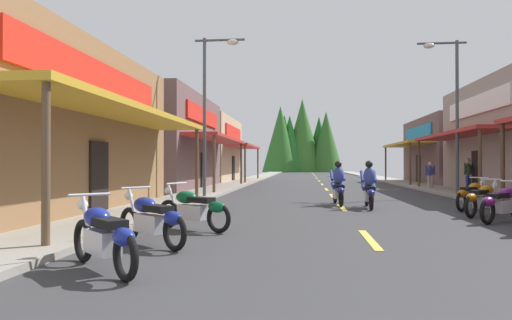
{
  "coord_description": "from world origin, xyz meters",
  "views": [
    {
      "loc": [
        -1.25,
        -0.36,
        1.47
      ],
      "look_at": [
        -4.13,
        27.3,
        1.69
      ],
      "focal_mm": 32.63,
      "sensor_mm": 36.0,
      "label": 1
    }
  ],
  "objects_px": {
    "streetlamp_left": "(212,95)",
    "rider_cruising_trailing": "(338,187)",
    "motorcycle_parked_right_6": "(472,195)",
    "rider_cruising_lead": "(369,188)",
    "motorcycle_parked_left_0": "(103,236)",
    "motorcycle_parked_left_1": "(151,219)",
    "streetlamp_right": "(450,97)",
    "motorcycle_parked_right_5": "(483,199)",
    "motorcycle_parked_left_2": "(194,208)",
    "pedestrian_by_shop": "(430,173)",
    "pedestrian_waiting": "(468,173)",
    "motorcycle_parked_right_4": "(502,203)"
  },
  "relations": [
    {
      "from": "motorcycle_parked_right_6",
      "to": "streetlamp_left",
      "type": "bearing_deg",
      "value": 109.41
    },
    {
      "from": "streetlamp_right",
      "to": "motorcycle_parked_left_0",
      "type": "xyz_separation_m",
      "value": [
        -9.08,
        -15.02,
        -3.92
      ]
    },
    {
      "from": "streetlamp_right",
      "to": "motorcycle_parked_left_1",
      "type": "xyz_separation_m",
      "value": [
        -9.07,
        -13.05,
        -3.92
      ]
    },
    {
      "from": "rider_cruising_lead",
      "to": "pedestrian_waiting",
      "type": "distance_m",
      "value": 10.22
    },
    {
      "from": "motorcycle_parked_left_0",
      "to": "motorcycle_parked_left_1",
      "type": "relative_size",
      "value": 0.93
    },
    {
      "from": "streetlamp_right",
      "to": "motorcycle_parked_right_6",
      "type": "relative_size",
      "value": 4.16
    },
    {
      "from": "streetlamp_left",
      "to": "streetlamp_right",
      "type": "bearing_deg",
      "value": 11.12
    },
    {
      "from": "streetlamp_left",
      "to": "rider_cruising_trailing",
      "type": "xyz_separation_m",
      "value": [
        5.04,
        -2.44,
        -3.68
      ]
    },
    {
      "from": "motorcycle_parked_left_2",
      "to": "motorcycle_parked_right_5",
      "type": "bearing_deg",
      "value": -124.43
    },
    {
      "from": "motorcycle_parked_left_2",
      "to": "pedestrian_waiting",
      "type": "height_order",
      "value": "pedestrian_waiting"
    },
    {
      "from": "motorcycle_parked_right_6",
      "to": "rider_cruising_trailing",
      "type": "distance_m",
      "value": 4.29
    },
    {
      "from": "motorcycle_parked_right_4",
      "to": "motorcycle_parked_left_2",
      "type": "xyz_separation_m",
      "value": [
        -7.35,
        -2.16,
        0.0
      ]
    },
    {
      "from": "motorcycle_parked_left_0",
      "to": "pedestrian_waiting",
      "type": "bearing_deg",
      "value": -76.6
    },
    {
      "from": "streetlamp_right",
      "to": "motorcycle_parked_right_5",
      "type": "relative_size",
      "value": 4.26
    },
    {
      "from": "motorcycle_parked_left_2",
      "to": "motorcycle_parked_left_0",
      "type": "bearing_deg",
      "value": 115.72
    },
    {
      "from": "motorcycle_parked_right_6",
      "to": "pedestrian_by_shop",
      "type": "height_order",
      "value": "pedestrian_by_shop"
    },
    {
      "from": "rider_cruising_lead",
      "to": "pedestrian_waiting",
      "type": "relative_size",
      "value": 1.23
    },
    {
      "from": "streetlamp_right",
      "to": "pedestrian_by_shop",
      "type": "height_order",
      "value": "streetlamp_right"
    },
    {
      "from": "motorcycle_parked_right_6",
      "to": "motorcycle_parked_left_1",
      "type": "xyz_separation_m",
      "value": [
        -7.96,
        -7.2,
        0.0
      ]
    },
    {
      "from": "streetlamp_left",
      "to": "rider_cruising_lead",
      "type": "distance_m",
      "value": 7.86
    },
    {
      "from": "streetlamp_right",
      "to": "motorcycle_parked_left_2",
      "type": "bearing_deg",
      "value": -128.45
    },
    {
      "from": "motorcycle_parked_right_5",
      "to": "rider_cruising_trailing",
      "type": "bearing_deg",
      "value": 94.62
    },
    {
      "from": "motorcycle_parked_right_6",
      "to": "pedestrian_by_shop",
      "type": "distance_m",
      "value": 11.74
    },
    {
      "from": "motorcycle_parked_right_5",
      "to": "motorcycle_parked_left_1",
      "type": "relative_size",
      "value": 0.94
    },
    {
      "from": "pedestrian_by_shop",
      "to": "streetlamp_left",
      "type": "bearing_deg",
      "value": 116.8
    },
    {
      "from": "motorcycle_parked_right_6",
      "to": "rider_cruising_trailing",
      "type": "bearing_deg",
      "value": 113.3
    },
    {
      "from": "motorcycle_parked_right_6",
      "to": "rider_cruising_lead",
      "type": "distance_m",
      "value": 3.15
    },
    {
      "from": "motorcycle_parked_right_5",
      "to": "streetlamp_left",
      "type": "bearing_deg",
      "value": 101.82
    },
    {
      "from": "motorcycle_parked_right_4",
      "to": "streetlamp_left",
      "type": "bearing_deg",
      "value": 99.86
    },
    {
      "from": "motorcycle_parked_left_0",
      "to": "motorcycle_parked_left_2",
      "type": "bearing_deg",
      "value": -49.71
    },
    {
      "from": "motorcycle_parked_left_1",
      "to": "rider_cruising_trailing",
      "type": "relative_size",
      "value": 0.8
    },
    {
      "from": "motorcycle_parked_right_5",
      "to": "motorcycle_parked_left_2",
      "type": "xyz_separation_m",
      "value": [
        -7.38,
        -3.53,
        0.0
      ]
    },
    {
      "from": "motorcycle_parked_left_2",
      "to": "rider_cruising_lead",
      "type": "height_order",
      "value": "rider_cruising_lead"
    },
    {
      "from": "motorcycle_parked_left_0",
      "to": "rider_cruising_trailing",
      "type": "xyz_separation_m",
      "value": [
        3.91,
        10.57,
        0.17
      ]
    },
    {
      "from": "pedestrian_by_shop",
      "to": "motorcycle_parked_left_1",
      "type": "bearing_deg",
      "value": 143.91
    },
    {
      "from": "motorcycle_parked_right_6",
      "to": "motorcycle_parked_left_0",
      "type": "xyz_separation_m",
      "value": [
        -7.96,
        -9.17,
        0.0
      ]
    },
    {
      "from": "rider_cruising_lead",
      "to": "motorcycle_parked_right_4",
      "type": "bearing_deg",
      "value": -137.59
    },
    {
      "from": "motorcycle_parked_left_0",
      "to": "motorcycle_parked_left_1",
      "type": "xyz_separation_m",
      "value": [
        0.01,
        1.97,
        0.0
      ]
    },
    {
      "from": "streetlamp_right",
      "to": "streetlamp_left",
      "type": "bearing_deg",
      "value": -168.88
    },
    {
      "from": "motorcycle_parked_right_5",
      "to": "motorcycle_parked_right_6",
      "type": "bearing_deg",
      "value": 34.3
    },
    {
      "from": "motorcycle_parked_left_0",
      "to": "motorcycle_parked_left_1",
      "type": "height_order",
      "value": "same"
    },
    {
      "from": "motorcycle_parked_left_0",
      "to": "pedestrian_by_shop",
      "type": "height_order",
      "value": "pedestrian_by_shop"
    },
    {
      "from": "streetlamp_left",
      "to": "motorcycle_parked_left_0",
      "type": "height_order",
      "value": "streetlamp_left"
    },
    {
      "from": "motorcycle_parked_right_4",
      "to": "motorcycle_parked_right_6",
      "type": "xyz_separation_m",
      "value": [
        0.32,
        3.06,
        0.0
      ]
    },
    {
      "from": "motorcycle_parked_left_1",
      "to": "motorcycle_parked_left_0",
      "type": "bearing_deg",
      "value": 129.51
    },
    {
      "from": "streetlamp_right",
      "to": "motorcycle_parked_left_2",
      "type": "xyz_separation_m",
      "value": [
        -8.79,
        -11.06,
        -3.92
      ]
    },
    {
      "from": "motorcycle_parked_left_1",
      "to": "motorcycle_parked_left_2",
      "type": "bearing_deg",
      "value": -58.55
    },
    {
      "from": "pedestrian_by_shop",
      "to": "pedestrian_waiting",
      "type": "xyz_separation_m",
      "value": [
        1.03,
        -3.01,
        0.1
      ]
    },
    {
      "from": "motorcycle_parked_left_1",
      "to": "motorcycle_parked_left_2",
      "type": "xyz_separation_m",
      "value": [
        0.29,
        1.98,
        0.0
      ]
    },
    {
      "from": "motorcycle_parked_left_0",
      "to": "motorcycle_parked_right_4",
      "type": "bearing_deg",
      "value": -96.73
    }
  ]
}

